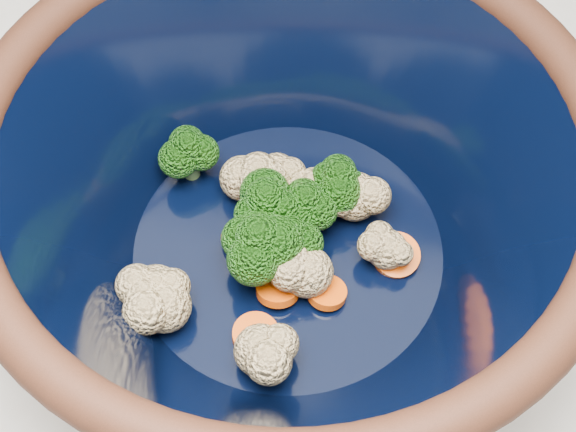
# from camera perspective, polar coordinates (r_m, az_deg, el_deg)

# --- Properties ---
(mixing_bowl) EXTENTS (0.45, 0.45, 0.16)m
(mixing_bowl) POSITION_cam_1_polar(r_m,az_deg,el_deg) (0.48, 0.00, 1.00)
(mixing_bowl) COLOR black
(mixing_bowl) RESTS_ON counter
(vegetable_pile) EXTENTS (0.18, 0.16, 0.06)m
(vegetable_pile) POSITION_cam_1_polar(r_m,az_deg,el_deg) (0.50, -1.10, -0.73)
(vegetable_pile) COLOR #608442
(vegetable_pile) RESTS_ON mixing_bowl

